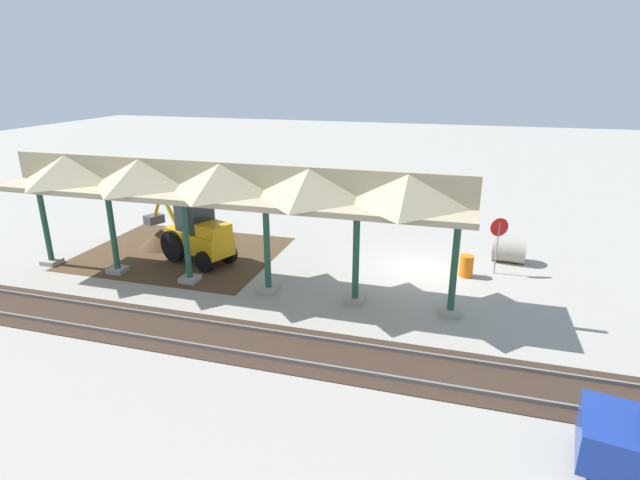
{
  "coord_description": "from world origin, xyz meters",
  "views": [
    {
      "loc": [
        -1.58,
        19.94,
        8.09
      ],
      "look_at": [
        3.67,
        1.85,
        1.6
      ],
      "focal_mm": 28.0,
      "sensor_mm": 36.0,
      "label": 1
    }
  ],
  "objects_px": {
    "stop_sign": "(498,234)",
    "concrete_pipe": "(509,250)",
    "traffic_barrel": "(466,266)",
    "backhoe": "(197,233)"
  },
  "relations": [
    {
      "from": "traffic_barrel",
      "to": "stop_sign",
      "type": "bearing_deg",
      "value": -150.13
    },
    {
      "from": "concrete_pipe",
      "to": "backhoe",
      "type": "bearing_deg",
      "value": 15.75
    },
    {
      "from": "concrete_pipe",
      "to": "traffic_barrel",
      "type": "xyz_separation_m",
      "value": [
        1.78,
        2.26,
        -0.09
      ]
    },
    {
      "from": "concrete_pipe",
      "to": "traffic_barrel",
      "type": "relative_size",
      "value": 1.64
    },
    {
      "from": "backhoe",
      "to": "traffic_barrel",
      "type": "relative_size",
      "value": 5.81
    },
    {
      "from": "stop_sign",
      "to": "concrete_pipe",
      "type": "height_order",
      "value": "stop_sign"
    },
    {
      "from": "backhoe",
      "to": "concrete_pipe",
      "type": "xyz_separation_m",
      "value": [
        -13.21,
        -3.72,
        -0.73
      ]
    },
    {
      "from": "concrete_pipe",
      "to": "traffic_barrel",
      "type": "height_order",
      "value": "concrete_pipe"
    },
    {
      "from": "stop_sign",
      "to": "concrete_pipe",
      "type": "bearing_deg",
      "value": -111.92
    },
    {
      "from": "backhoe",
      "to": "traffic_barrel",
      "type": "distance_m",
      "value": 11.54
    }
  ]
}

